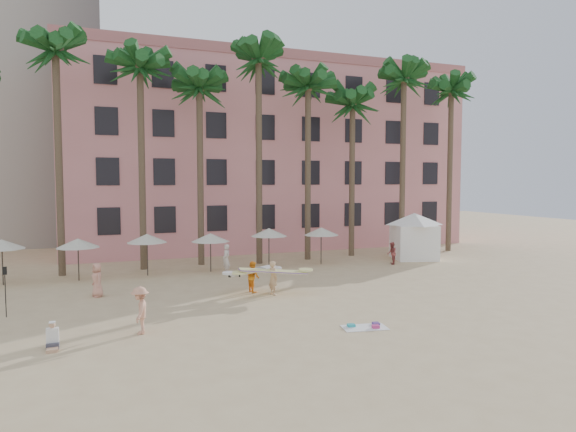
# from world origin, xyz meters

# --- Properties ---
(ground) EXTENTS (120.00, 120.00, 0.00)m
(ground) POSITION_xyz_m (0.00, 0.00, 0.00)
(ground) COLOR #D1B789
(ground) RESTS_ON ground
(pink_hotel) EXTENTS (35.00, 14.00, 16.00)m
(pink_hotel) POSITION_xyz_m (7.00, 26.00, 8.00)
(pink_hotel) COLOR pink
(pink_hotel) RESTS_ON ground
(palm_row) EXTENTS (44.40, 5.40, 16.30)m
(palm_row) POSITION_xyz_m (0.51, 15.00, 12.97)
(palm_row) COLOR brown
(palm_row) RESTS_ON ground
(umbrella_row) EXTENTS (22.50, 2.70, 2.73)m
(umbrella_row) POSITION_xyz_m (-3.00, 12.50, 2.33)
(umbrella_row) COLOR #332B23
(umbrella_row) RESTS_ON ground
(cabana) EXTENTS (5.62, 5.62, 3.50)m
(cabana) POSITION_xyz_m (14.60, 12.24, 2.07)
(cabana) COLOR white
(cabana) RESTS_ON ground
(beach_towel) EXTENTS (1.95, 1.31, 0.14)m
(beach_towel) POSITION_xyz_m (2.00, -2.37, 0.03)
(beach_towel) COLOR white
(beach_towel) RESTS_ON ground
(carrier_yellow) EXTENTS (3.58, 1.22, 1.79)m
(carrier_yellow) POSITION_xyz_m (0.50, 4.57, 1.02)
(carrier_yellow) COLOR tan
(carrier_yellow) RESTS_ON ground
(carrier_white) EXTENTS (2.88, 1.32, 1.66)m
(carrier_white) POSITION_xyz_m (-0.27, 5.64, 0.89)
(carrier_white) COLOR orange
(carrier_white) RESTS_ON ground
(beachgoers) EXTENTS (20.50, 12.19, 1.91)m
(beachgoers) POSITION_xyz_m (-2.24, 5.68, 0.89)
(beachgoers) COLOR beige
(beachgoers) RESTS_ON ground
(paddle) EXTENTS (0.18, 0.04, 2.23)m
(paddle) POSITION_xyz_m (-11.83, 4.70, 1.41)
(paddle) COLOR black
(paddle) RESTS_ON ground
(seated_man) EXTENTS (0.42, 0.74, 0.96)m
(seated_man) POSITION_xyz_m (-9.67, -0.66, 0.33)
(seated_man) COLOR #3F3F4C
(seated_man) RESTS_ON ground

